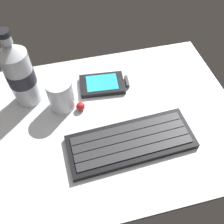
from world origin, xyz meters
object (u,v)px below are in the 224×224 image
at_px(juice_cup, 61,95).
at_px(trackball_mouse, 80,106).
at_px(keyboard, 131,142).
at_px(water_bottle, 20,74).
at_px(handheld_device, 104,84).

height_order(juice_cup, trackball_mouse, juice_cup).
height_order(keyboard, water_bottle, water_bottle).
relative_size(handheld_device, juice_cup, 1.56).
height_order(handheld_device, water_bottle, water_bottle).
xyz_separation_m(keyboard, water_bottle, (-0.22, 0.19, 0.08)).
relative_size(keyboard, handheld_device, 2.22).
bearing_deg(water_bottle, keyboard, -41.29).
bearing_deg(juice_cup, handheld_device, 19.29).
height_order(water_bottle, trackball_mouse, water_bottle).
bearing_deg(juice_cup, keyboard, -47.42).
bearing_deg(keyboard, water_bottle, 138.71).
bearing_deg(handheld_device, water_bottle, 179.30).
xyz_separation_m(water_bottle, trackball_mouse, (0.13, -0.07, -0.08)).
bearing_deg(keyboard, handheld_device, 95.73).
relative_size(keyboard, water_bottle, 1.42).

